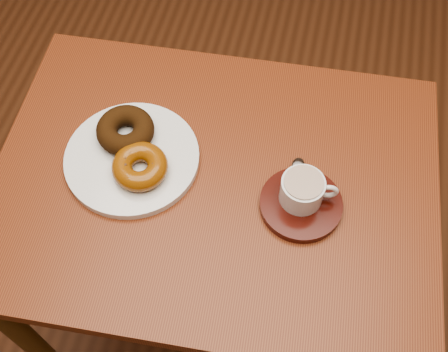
% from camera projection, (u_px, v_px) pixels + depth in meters
% --- Properties ---
extents(ground, '(6.00, 6.00, 0.00)m').
position_uv_depth(ground, '(193.00, 224.00, 1.89)').
color(ground, brown).
rests_on(ground, ground).
extents(cafe_table, '(0.87, 0.67, 0.79)m').
position_uv_depth(cafe_table, '(215.00, 211.00, 1.17)').
color(cafe_table, brown).
rests_on(cafe_table, ground).
extents(donut_plate, '(0.33, 0.33, 0.02)m').
position_uv_depth(donut_plate, '(132.00, 158.00, 1.08)').
color(donut_plate, silver).
rests_on(donut_plate, cafe_table).
extents(donut_cinnamon, '(0.11, 0.11, 0.04)m').
position_uv_depth(donut_cinnamon, '(125.00, 130.00, 1.08)').
color(donut_cinnamon, black).
rests_on(donut_cinnamon, donut_plate).
extents(donut_caramel, '(0.13, 0.13, 0.04)m').
position_uv_depth(donut_caramel, '(140.00, 166.00, 1.03)').
color(donut_caramel, brown).
rests_on(donut_caramel, donut_plate).
extents(saucer, '(0.18, 0.18, 0.02)m').
position_uv_depth(saucer, '(301.00, 204.00, 1.02)').
color(saucer, '#360C07').
rests_on(saucer, cafe_table).
extents(coffee_cup, '(0.10, 0.08, 0.06)m').
position_uv_depth(coffee_cup, '(303.00, 190.00, 1.00)').
color(coffee_cup, silver).
rests_on(coffee_cup, saucer).
extents(teaspoon, '(0.02, 0.11, 0.01)m').
position_uv_depth(teaspoon, '(297.00, 170.00, 1.05)').
color(teaspoon, silver).
rests_on(teaspoon, saucer).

